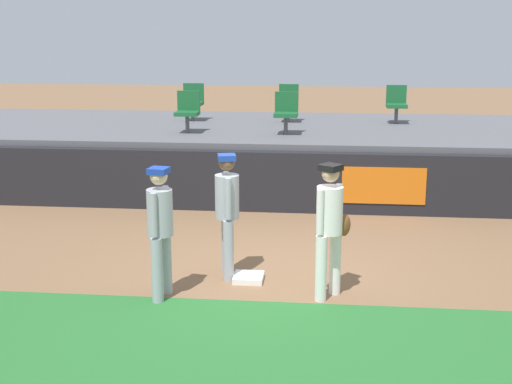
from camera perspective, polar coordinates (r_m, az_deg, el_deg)
ground_plane at (r=9.68m, az=0.94°, el=-7.06°), size 60.00×60.00×0.00m
grass_foreground_strip at (r=7.66m, az=-0.52°, el=-12.86°), size 18.00×2.80×0.01m
first_base at (r=9.60m, az=-0.61°, el=-6.98°), size 0.40×0.40×0.08m
player_fielder_home at (r=8.79m, az=6.05°, el=-2.43°), size 0.53×0.46×1.73m
player_runner_visitor at (r=9.47m, az=-2.36°, el=-1.23°), size 0.39×0.47×1.72m
player_coach_visitor at (r=8.81m, az=-7.79°, el=-2.56°), size 0.37×0.47×1.69m
field_wall at (r=12.92m, az=2.35°, el=0.82°), size 18.00×0.26×1.12m
bleacher_platform at (r=15.42m, az=2.91°, el=3.12°), size 18.00×4.80×1.23m
seat_back_center at (r=15.93m, az=2.65°, el=7.40°), size 0.44×0.44×0.84m
seat_front_center at (r=14.15m, az=2.47°, el=6.63°), size 0.47×0.44×0.84m
seat_front_left at (r=14.40m, az=-5.57°, el=6.70°), size 0.47×0.44×0.84m
seat_back_left at (r=16.20m, az=-5.16°, el=7.47°), size 0.47×0.44×0.84m
seat_back_right at (r=15.98m, az=11.35°, el=7.17°), size 0.44×0.44×0.84m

